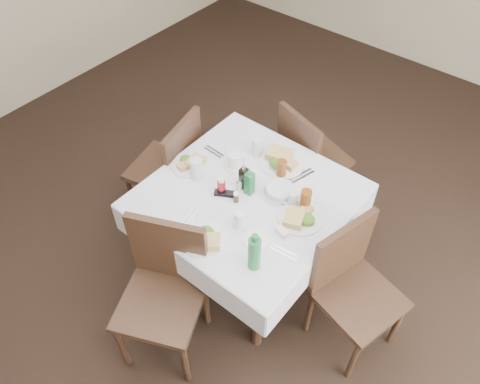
{
  "coord_description": "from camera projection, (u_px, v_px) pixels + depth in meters",
  "views": [
    {
      "loc": [
        1.17,
        -1.42,
        2.89
      ],
      "look_at": [
        -0.05,
        0.09,
        0.8
      ],
      "focal_mm": 35.0,
      "sensor_mm": 36.0,
      "label": 1
    }
  ],
  "objects": [
    {
      "name": "side_plate_b",
      "position": [
        255.0,
        240.0,
        2.65
      ],
      "size": [
        0.15,
        0.15,
        0.01
      ],
      "color": "white",
      "rests_on": "dining_table"
    },
    {
      "name": "meal_north",
      "position": [
        281.0,
        161.0,
        3.06
      ],
      "size": [
        0.3,
        0.3,
        0.07
      ],
      "color": "white",
      "rests_on": "dining_table"
    },
    {
      "name": "sunglasses",
      "position": [
        225.0,
        193.0,
        2.88
      ],
      "size": [
        0.13,
        0.1,
        0.03
      ],
      "color": "black",
      "rests_on": "dining_table"
    },
    {
      "name": "cutlery_s",
      "position": [
        188.0,
        219.0,
        2.75
      ],
      "size": [
        0.07,
        0.17,
        0.01
      ],
      "color": "silver",
      "rests_on": "dining_table"
    },
    {
      "name": "dining_table",
      "position": [
        247.0,
        204.0,
        2.96
      ],
      "size": [
        1.19,
        1.19,
        0.76
      ],
      "color": "black",
      "rests_on": "ground"
    },
    {
      "name": "side_plate_a",
      "position": [
        239.0,
        154.0,
        3.13
      ],
      "size": [
        0.14,
        0.14,
        0.01
      ],
      "color": "white",
      "rests_on": "dining_table"
    },
    {
      "name": "chair_east",
      "position": [
        351.0,
        281.0,
        2.73
      ],
      "size": [
        0.54,
        0.54,
        0.93
      ],
      "color": "black",
      "rests_on": "ground"
    },
    {
      "name": "meal_east",
      "position": [
        300.0,
        218.0,
        2.73
      ],
      "size": [
        0.27,
        0.27,
        0.06
      ],
      "color": "white",
      "rests_on": "dining_table"
    },
    {
      "name": "sugar_caddy",
      "position": [
        282.0,
        232.0,
        2.67
      ],
      "size": [
        0.09,
        0.06,
        0.04
      ],
      "color": "white",
      "rests_on": "dining_table"
    },
    {
      "name": "oil_cruet_green",
      "position": [
        249.0,
        182.0,
        2.84
      ],
      "size": [
        0.05,
        0.05,
        0.21
      ],
      "color": "#1C7137",
      "rests_on": "dining_table"
    },
    {
      "name": "meal_west",
      "position": [
        190.0,
        163.0,
        3.05
      ],
      "size": [
        0.24,
        0.24,
        0.05
      ],
      "color": "white",
      "rests_on": "dining_table"
    },
    {
      "name": "cutlery_w",
      "position": [
        214.0,
        152.0,
        3.15
      ],
      "size": [
        0.16,
        0.05,
        0.01
      ],
      "color": "silver",
      "rests_on": "dining_table"
    },
    {
      "name": "bread_basket",
      "position": [
        280.0,
        192.0,
        2.87
      ],
      "size": [
        0.19,
        0.19,
        0.06
      ],
      "color": "silver",
      "rests_on": "dining_table"
    },
    {
      "name": "water_n",
      "position": [
        257.0,
        147.0,
        3.09
      ],
      "size": [
        0.07,
        0.07,
        0.13
      ],
      "color": "silver",
      "rests_on": "dining_table"
    },
    {
      "name": "chair_south",
      "position": [
        165.0,
        283.0,
        2.7
      ],
      "size": [
        0.61,
        0.61,
        0.97
      ],
      "color": "black",
      "rests_on": "ground"
    },
    {
      "name": "ground_plane",
      "position": [
        238.0,
        278.0,
        3.37
      ],
      "size": [
        7.0,
        7.0,
        0.0
      ],
      "primitive_type": "plane",
      "color": "black"
    },
    {
      "name": "oil_cruet_dark",
      "position": [
        244.0,
        177.0,
        2.87
      ],
      "size": [
        0.05,
        0.05,
        0.2
      ],
      "color": "black",
      "rests_on": "dining_table"
    },
    {
      "name": "iced_tea_b",
      "position": [
        306.0,
        200.0,
        2.77
      ],
      "size": [
        0.07,
        0.07,
        0.14
      ],
      "color": "brown",
      "rests_on": "dining_table"
    },
    {
      "name": "cutlery_n",
      "position": [
        302.0,
        176.0,
        3.0
      ],
      "size": [
        0.09,
        0.19,
        0.01
      ],
      "color": "silver",
      "rests_on": "dining_table"
    },
    {
      "name": "water_e",
      "position": [
        293.0,
        199.0,
        2.79
      ],
      "size": [
        0.06,
        0.06,
        0.11
      ],
      "color": "silver",
      "rests_on": "dining_table"
    },
    {
      "name": "ketchup_bottle",
      "position": [
        221.0,
        186.0,
        2.87
      ],
      "size": [
        0.05,
        0.05,
        0.11
      ],
      "color": "#B41428",
      "rests_on": "dining_table"
    },
    {
      "name": "meal_south",
      "position": [
        205.0,
        239.0,
        2.63
      ],
      "size": [
        0.25,
        0.25,
        0.06
      ],
      "color": "white",
      "rests_on": "dining_table"
    },
    {
      "name": "room_shell",
      "position": [
        237.0,
        72.0,
        2.11
      ],
      "size": [
        6.04,
        7.04,
        2.8
      ],
      "color": "tan",
      "rests_on": "ground"
    },
    {
      "name": "green_bottle",
      "position": [
        254.0,
        253.0,
        2.45
      ],
      "size": [
        0.07,
        0.07,
        0.27
      ],
      "color": "#1C7137",
      "rests_on": "dining_table"
    },
    {
      "name": "pepper_shaker",
      "position": [
        236.0,
        197.0,
        2.83
      ],
      "size": [
        0.03,
        0.03,
        0.07
      ],
      "color": "#3D301E",
      "rests_on": "dining_table"
    },
    {
      "name": "chair_north",
      "position": [
        307.0,
        155.0,
        3.49
      ],
      "size": [
        0.55,
        0.55,
        0.92
      ],
      "color": "black",
      "rests_on": "ground"
    },
    {
      "name": "water_w",
      "position": [
        196.0,
        169.0,
        2.94
      ],
      "size": [
        0.08,
        0.08,
        0.15
      ],
      "color": "silver",
      "rests_on": "dining_table"
    },
    {
      "name": "iced_tea_a",
      "position": [
        281.0,
        169.0,
        2.95
      ],
      "size": [
        0.06,
        0.06,
        0.13
      ],
      "color": "brown",
      "rests_on": "dining_table"
    },
    {
      "name": "chair_west",
      "position": [
        172.0,
        164.0,
        3.4
      ],
      "size": [
        0.53,
        0.53,
        0.94
      ],
      "color": "black",
      "rests_on": "ground"
    },
    {
      "name": "water_s",
      "position": [
        240.0,
        220.0,
        2.67
      ],
      "size": [
        0.07,
        0.07,
        0.13
      ],
      "color": "silver",
      "rests_on": "dining_table"
    },
    {
      "name": "cutlery_e",
      "position": [
        284.0,
        252.0,
        2.59
      ],
      "size": [
        0.17,
        0.06,
        0.01
      ],
      "color": "silver",
      "rests_on": "dining_table"
    },
    {
      "name": "coffee_mug",
      "position": [
        235.0,
        161.0,
        3.03
      ],
      "size": [
        0.14,
        0.14,
        0.1
      ],
      "color": "white",
      "rests_on": "dining_table"
    },
    {
      "name": "salt_shaker",
      "position": [
        239.0,
        184.0,
        2.89
      ],
      "size": [
        0.04,
        0.04,
        0.09
      ],
      "color": "white",
      "rests_on": "dining_table"
    }
  ]
}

